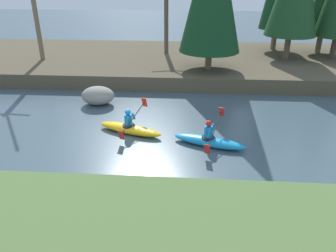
{
  "coord_description": "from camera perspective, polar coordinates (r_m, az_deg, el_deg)",
  "views": [
    {
      "loc": [
        2.44,
        -11.47,
        5.83
      ],
      "look_at": [
        1.65,
        -0.36,
        0.55
      ],
      "focal_mm": 35.0,
      "sensor_mm": 36.0,
      "label": 1
    }
  ],
  "objects": [
    {
      "name": "bare_tree_mid_upstream",
      "position": [
        22.33,
        -0.24,
        18.51
      ],
      "size": [
        2.8,
        2.77,
        5.02
      ],
      "color": "brown",
      "rests_on": "riverbank_far"
    },
    {
      "name": "bare_tree_upstream",
      "position": [
        22.04,
        -22.16,
        18.99
      ],
      "size": [
        3.79,
        3.74,
        6.89
      ],
      "color": "#7A664C",
      "rests_on": "riverbank_far"
    },
    {
      "name": "kayaker_lead",
      "position": [
        12.1,
        7.3,
        -2.48
      ],
      "size": [
        2.76,
        2.02,
        1.2
      ],
      "rotation": [
        0.0,
        0.0,
        -0.31
      ],
      "color": "#1993D6",
      "rests_on": "ground"
    },
    {
      "name": "ground_plane",
      "position": [
        13.1,
        -7.11,
        -1.28
      ],
      "size": [
        90.0,
        90.0,
        0.0
      ],
      "primitive_type": "plane",
      "color": "#425660"
    },
    {
      "name": "boulder_midstream",
      "position": [
        16.08,
        -12.11,
        5.2
      ],
      "size": [
        1.56,
        1.22,
        0.88
      ],
      "color": "gray",
      "rests_on": "ground"
    },
    {
      "name": "kayaker_middle",
      "position": [
        13.02,
        -6.57,
        -0.34
      ],
      "size": [
        2.74,
        2.01,
        1.2
      ],
      "rotation": [
        0.0,
        0.0,
        -0.35
      ],
      "color": "yellow",
      "rests_on": "ground"
    },
    {
      "name": "riverbank_far",
      "position": [
        22.2,
        -2.41,
        11.18
      ],
      "size": [
        44.0,
        9.9,
        0.8
      ],
      "color": "brown",
      "rests_on": "ground"
    }
  ]
}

